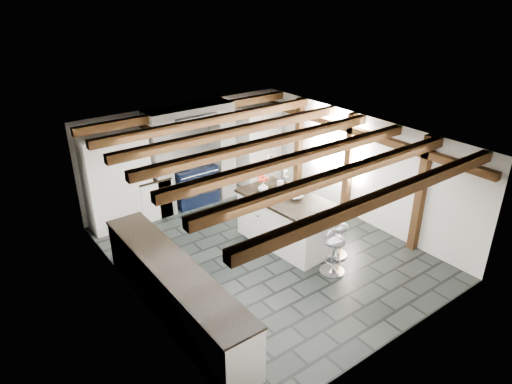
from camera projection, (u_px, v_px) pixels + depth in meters
ground at (264, 252)px, 8.80m from camera, size 6.00×6.00×0.00m
room_shell at (197, 185)px, 9.05m from camera, size 6.00×6.03×6.00m
range_cooker at (194, 184)px, 10.55m from camera, size 1.00×0.63×0.99m
kitchen_island at (287, 220)px, 8.92m from camera, size 1.19×2.06×1.31m
bar_stool_near at (337, 233)px, 8.50m from camera, size 0.43×0.43×0.79m
bar_stool_far at (333, 247)px, 7.99m from camera, size 0.50×0.50×0.83m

